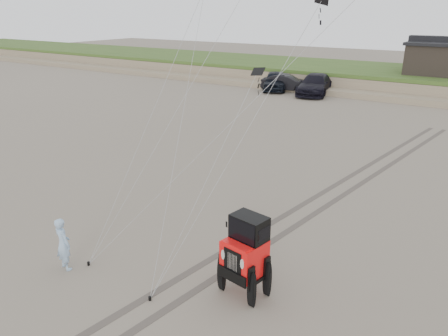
{
  "coord_description": "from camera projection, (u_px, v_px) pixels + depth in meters",
  "views": [
    {
      "loc": [
        7.6,
        -7.98,
        7.42
      ],
      "look_at": [
        0.37,
        3.0,
        2.6
      ],
      "focal_mm": 35.0,
      "sensor_mm": 36.0,
      "label": 1
    }
  ],
  "objects": [
    {
      "name": "ground",
      "position": [
        157.0,
        279.0,
        12.73
      ],
      "size": [
        160.0,
        160.0,
        0.0
      ],
      "primitive_type": "plane",
      "color": "#6B6054",
      "rests_on": "ground"
    },
    {
      "name": "dune_ridge",
      "position": [
        418.0,
        81.0,
        41.87
      ],
      "size": [
        160.0,
        14.25,
        1.73
      ],
      "color": "#7A6B54",
      "rests_on": "ground"
    },
    {
      "name": "cabin",
      "position": [
        444.0,
        57.0,
        39.61
      ],
      "size": [
        6.4,
        5.4,
        3.35
      ],
      "color": "black",
      "rests_on": "dune_ridge"
    },
    {
      "name": "truck_a",
      "position": [
        275.0,
        81.0,
        41.91
      ],
      "size": [
        3.94,
        5.58,
        1.76
      ],
      "primitive_type": "imported",
      "rotation": [
        0.0,
        0.0,
        0.4
      ],
      "color": "black",
      "rests_on": "ground"
    },
    {
      "name": "truck_b",
      "position": [
        286.0,
        83.0,
        41.37
      ],
      "size": [
        4.97,
        2.81,
        1.55
      ],
      "primitive_type": "imported",
      "rotation": [
        0.0,
        0.0,
        1.83
      ],
      "color": "black",
      "rests_on": "ground"
    },
    {
      "name": "truck_c",
      "position": [
        315.0,
        84.0,
        39.77
      ],
      "size": [
        3.66,
        6.58,
        1.8
      ],
      "primitive_type": "imported",
      "rotation": [
        0.0,
        0.0,
        0.19
      ],
      "color": "black",
      "rests_on": "ground"
    },
    {
      "name": "jeep",
      "position": [
        244.0,
        264.0,
        11.8
      ],
      "size": [
        2.92,
        5.21,
        1.84
      ],
      "primitive_type": null,
      "rotation": [
        0.0,
        0.0,
        -0.17
      ],
      "color": "#FB1211",
      "rests_on": "ground"
    },
    {
      "name": "man",
      "position": [
        63.0,
        244.0,
        12.97
      ],
      "size": [
        0.67,
        0.51,
        1.67
      ],
      "primitive_type": "imported",
      "rotation": [
        0.0,
        0.0,
        2.95
      ],
      "color": "#8DBCDA",
      "rests_on": "ground"
    },
    {
      "name": "stake_main",
      "position": [
        89.0,
        264.0,
        13.38
      ],
      "size": [
        0.08,
        0.08,
        0.12
      ],
      "primitive_type": "cylinder",
      "color": "black",
      "rests_on": "ground"
    },
    {
      "name": "stake_aux",
      "position": [
        150.0,
        298.0,
        11.77
      ],
      "size": [
        0.08,
        0.08,
        0.12
      ],
      "primitive_type": "cylinder",
      "color": "black",
      "rests_on": "ground"
    },
    {
      "name": "tire_tracks",
      "position": [
        324.0,
        200.0,
        17.98
      ],
      "size": [
        5.22,
        29.74,
        0.01
      ],
      "color": "#4C443D",
      "rests_on": "ground"
    }
  ]
}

